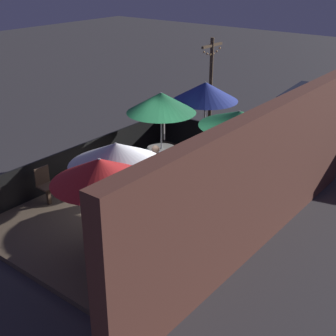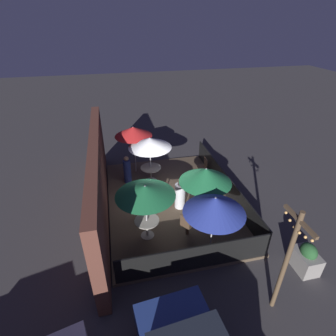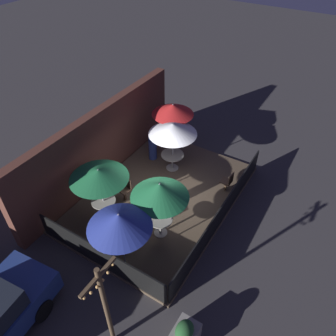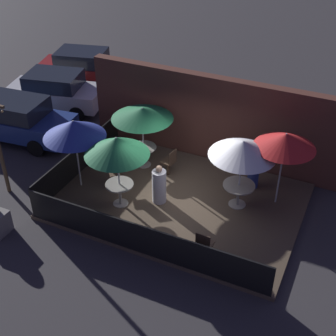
# 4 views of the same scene
# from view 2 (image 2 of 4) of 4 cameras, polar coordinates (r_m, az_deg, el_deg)

# --- Properties ---
(ground_plane) EXTENTS (60.00, 60.00, 0.00)m
(ground_plane) POSITION_cam_2_polar(r_m,az_deg,el_deg) (11.44, 0.34, -7.47)
(ground_plane) COLOR #383538
(patio_deck) EXTENTS (7.30, 5.13, 0.12)m
(patio_deck) POSITION_cam_2_polar(r_m,az_deg,el_deg) (11.41, 0.34, -7.24)
(patio_deck) COLOR brown
(patio_deck) RESTS_ON ground_plane
(building_wall) EXTENTS (8.90, 0.36, 3.07)m
(building_wall) POSITION_cam_2_polar(r_m,az_deg,el_deg) (10.40, -14.84, -2.59)
(building_wall) COLOR brown
(building_wall) RESTS_ON ground_plane
(fence_front) EXTENTS (7.10, 0.05, 0.95)m
(fence_front) POSITION_cam_2_polar(r_m,az_deg,el_deg) (11.81, 12.37, -3.38)
(fence_front) COLOR black
(fence_front) RESTS_ON patio_deck
(fence_side_left) EXTENTS (0.05, 4.93, 0.95)m
(fence_side_left) POSITION_cam_2_polar(r_m,az_deg,el_deg) (8.51, 6.09, -18.88)
(fence_side_left) COLOR black
(fence_side_left) RESTS_ON patio_deck
(patio_umbrella_0) EXTENTS (1.95, 1.95, 2.23)m
(patio_umbrella_0) POSITION_cam_2_polar(r_m,az_deg,el_deg) (11.69, -3.98, 5.52)
(patio_umbrella_0) COLOR #B2B2B7
(patio_umbrella_0) RESTS_ON patio_deck
(patio_umbrella_1) EXTENTS (1.87, 1.87, 2.33)m
(patio_umbrella_1) POSITION_cam_2_polar(r_m,az_deg,el_deg) (9.24, 8.20, -1.61)
(patio_umbrella_1) COLOR #B2B2B7
(patio_umbrella_1) RESTS_ON patio_deck
(patio_umbrella_2) EXTENTS (2.01, 2.01, 2.16)m
(patio_umbrella_2) POSITION_cam_2_polar(r_m,az_deg,el_deg) (8.55, -4.99, -4.95)
(patio_umbrella_2) COLOR #B2B2B7
(patio_umbrella_2) RESTS_ON patio_deck
(patio_umbrella_3) EXTENTS (1.77, 1.77, 2.41)m
(patio_umbrella_3) POSITION_cam_2_polar(r_m,az_deg,el_deg) (12.49, -7.58, 7.88)
(patio_umbrella_3) COLOR #B2B2B7
(patio_umbrella_3) RESTS_ON patio_deck
(patio_umbrella_4) EXTENTS (1.89, 1.89, 2.34)m
(patio_umbrella_4) POSITION_cam_2_polar(r_m,az_deg,el_deg) (7.90, 10.16, -7.95)
(patio_umbrella_4) COLOR #B2B2B7
(patio_umbrella_4) RESTS_ON patio_deck
(dining_table_0) EXTENTS (0.95, 0.95, 0.74)m
(dining_table_0) POSITION_cam_2_polar(r_m,az_deg,el_deg) (12.35, -3.75, -0.44)
(dining_table_0) COLOR #9E998E
(dining_table_0) RESTS_ON patio_deck
(dining_table_1) EXTENTS (0.84, 0.84, 0.74)m
(dining_table_1) POSITION_cam_2_polar(r_m,az_deg,el_deg) (10.09, 7.60, -8.70)
(dining_table_1) COLOR #9E998E
(dining_table_1) RESTS_ON patio_deck
(dining_table_2) EXTENTS (0.87, 0.87, 0.72)m
(dining_table_2) POSITION_cam_2_polar(r_m,az_deg,el_deg) (9.43, -4.61, -11.92)
(dining_table_2) COLOR #9E998E
(dining_table_2) RESTS_ON patio_deck
(patio_chair_0) EXTENTS (0.41, 0.41, 0.94)m
(patio_chair_0) POSITION_cam_2_polar(r_m,az_deg,el_deg) (12.88, 7.64, 0.35)
(patio_chair_0) COLOR #4C3828
(patio_chair_0) RESTS_ON patio_deck
(patio_chair_1) EXTENTS (0.56, 0.56, 0.94)m
(patio_chair_1) POSITION_cam_2_polar(r_m,az_deg,el_deg) (9.47, 4.10, -12.11)
(patio_chair_1) COLOR #4C3828
(patio_chair_1) RESTS_ON patio_deck
(patio_chair_2) EXTENTS (0.46, 0.46, 0.96)m
(patio_chair_2) POSITION_cam_2_polar(r_m,az_deg,el_deg) (10.27, -4.55, -8.10)
(patio_chair_2) COLOR #4C3828
(patio_chair_2) RESTS_ON patio_deck
(patron_0) EXTENTS (0.49, 0.49, 1.37)m
(patron_0) POSITION_cam_2_polar(r_m,az_deg,el_deg) (12.36, -8.86, -0.55)
(patron_0) COLOR navy
(patron_0) RESTS_ON patio_deck
(patron_1) EXTENTS (0.53, 0.53, 1.29)m
(patron_1) POSITION_cam_2_polar(r_m,az_deg,el_deg) (10.69, 2.64, -5.98)
(patron_1) COLOR silver
(patron_1) RESTS_ON patio_deck
(planter_box) EXTENTS (0.87, 0.61, 1.02)m
(planter_box) POSITION_cam_2_polar(r_m,az_deg,el_deg) (9.67, 27.83, -16.97)
(planter_box) COLOR gray
(planter_box) RESTS_ON ground_plane
(light_post) EXTENTS (1.10, 0.12, 3.35)m
(light_post) POSITION_cam_2_polar(r_m,az_deg,el_deg) (7.35, 24.53, -17.43)
(light_post) COLOR brown
(light_post) RESTS_ON ground_plane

